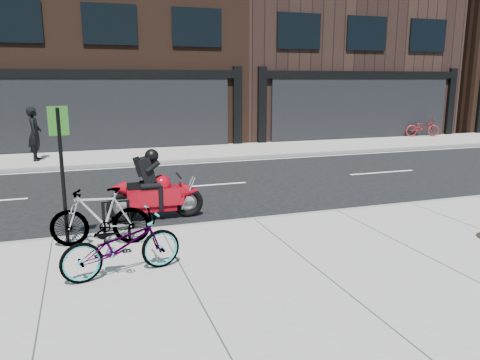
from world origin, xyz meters
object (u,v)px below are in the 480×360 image
object	(u,v)px
bicycle_front	(122,245)
sign_post	(62,164)
bike_rack	(116,218)
bicycle_rear	(100,217)
pedestrian	(35,134)
bicycle_far	(423,127)
motorcycle	(160,191)

from	to	relation	value
bicycle_front	sign_post	xyz separation A→B (m)	(-0.82, 1.65, 0.99)
bike_rack	bicycle_rear	distance (m)	0.28
pedestrian	bicycle_far	bearing A→B (deg)	-83.54
bicycle_front	bicycle_far	size ratio (longest dim) A/B	1.03
sign_post	pedestrian	bearing A→B (deg)	86.47
sign_post	motorcycle	bearing A→B (deg)	27.33
bicycle_front	bicycle_far	xyz separation A→B (m)	(16.27, 13.05, -0.01)
bicycle_front	bicycle_rear	world-z (taller)	bicycle_rear
bicycle_front	sign_post	size ratio (longest dim) A/B	0.74
bike_rack	pedestrian	size ratio (longest dim) A/B	0.42
motorcycle	sign_post	bearing A→B (deg)	-139.97
bicycle_front	bicycle_far	world-z (taller)	bicycle_front
bicycle_front	motorcycle	bearing A→B (deg)	-29.80
bicycle_rear	bike_rack	bearing A→B (deg)	99.37
bike_rack	motorcycle	world-z (taller)	motorcycle
bike_rack	bicycle_far	bearing A→B (deg)	35.54
motorcycle	bicycle_front	bearing A→B (deg)	-106.95
bicycle_front	bicycle_rear	bearing A→B (deg)	-1.26
pedestrian	sign_post	distance (m)	9.95
bicycle_rear	bicycle_far	xyz separation A→B (m)	(16.51, 11.60, -0.06)
pedestrian	bicycle_rear	bearing A→B (deg)	-168.00
bike_rack	motorcycle	size ratio (longest dim) A/B	0.38
bicycle_far	bicycle_rear	bearing A→B (deg)	140.12
bicycle_rear	motorcycle	bearing A→B (deg)	151.36
bicycle_far	sign_post	size ratio (longest dim) A/B	0.72
pedestrian	bike_rack	bearing A→B (deg)	-166.49
bike_rack	bicycle_far	distance (m)	19.96
motorcycle	sign_post	xyz separation A→B (m)	(-1.89, -1.49, 0.96)
bicycle_rear	pedestrian	distance (m)	10.23
bike_rack	bicycle_front	distance (m)	1.45
bike_rack	pedestrian	bearing A→B (deg)	101.87
bicycle_far	sign_post	xyz separation A→B (m)	(-17.09, -11.40, 1.01)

